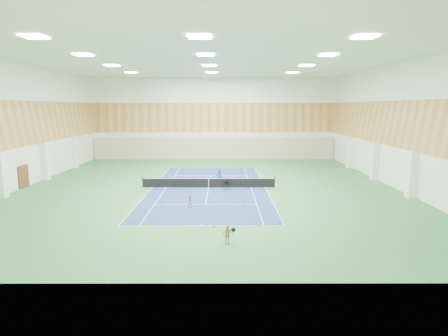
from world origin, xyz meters
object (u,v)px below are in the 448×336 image
object	(u,v)px
tennis_net	(209,182)
child_court	(190,201)
ball_cart	(227,186)
child_apron	(227,235)
coach	(219,178)

from	to	relation	value
tennis_net	child_court	xyz separation A→B (m)	(-1.13, -7.45, -0.02)
ball_cart	tennis_net	bearing A→B (deg)	127.23
tennis_net	ball_cart	world-z (taller)	tennis_net
child_apron	ball_cart	distance (m)	14.02
child_court	ball_cart	world-z (taller)	child_court
tennis_net	ball_cart	xyz separation A→B (m)	(1.77, -1.12, -0.14)
child_apron	ball_cart	world-z (taller)	child_apron
ball_cart	child_court	bearing A→B (deg)	-134.99
coach	ball_cart	xyz separation A→B (m)	(0.76, -2.12, -0.38)
child_court	ball_cart	bearing A→B (deg)	66.95
coach	child_apron	size ratio (longest dim) A/B	1.45
coach	child_court	world-z (taller)	coach
tennis_net	ball_cart	bearing A→B (deg)	-32.39
coach	child_apron	xyz separation A→B (m)	(0.65, -16.14, -0.25)
child_court	child_apron	size ratio (longest dim) A/B	0.97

